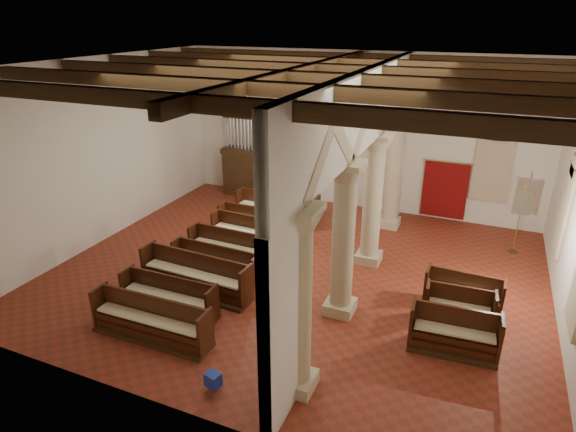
{
  "coord_description": "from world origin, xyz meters",
  "views": [
    {
      "loc": [
        4.71,
        -11.82,
        7.18
      ],
      "look_at": [
        -0.52,
        0.5,
        1.56
      ],
      "focal_mm": 30.0,
      "sensor_mm": 36.0,
      "label": 1
    }
  ],
  "objects_px": {
    "lectern": "(267,189)",
    "aisle_pew_0": "(453,338)",
    "processional_banner": "(517,230)",
    "pipe_organ": "(247,164)",
    "nave_pew_0": "(152,326)"
  },
  "relations": [
    {
      "from": "lectern",
      "to": "pipe_organ",
      "type": "bearing_deg",
      "value": 174.93
    },
    {
      "from": "processional_banner",
      "to": "aisle_pew_0",
      "type": "bearing_deg",
      "value": -98.03
    },
    {
      "from": "lectern",
      "to": "nave_pew_0",
      "type": "height_order",
      "value": "lectern"
    },
    {
      "from": "processional_banner",
      "to": "nave_pew_0",
      "type": "xyz_separation_m",
      "value": [
        -7.99,
        -8.34,
        -0.44
      ]
    },
    {
      "from": "pipe_organ",
      "to": "aisle_pew_0",
      "type": "distance_m",
      "value": 11.9
    },
    {
      "from": "processional_banner",
      "to": "aisle_pew_0",
      "type": "xyz_separation_m",
      "value": [
        -1.34,
        -6.05,
        -0.42
      ]
    },
    {
      "from": "nave_pew_0",
      "to": "pipe_organ",
      "type": "bearing_deg",
      "value": 103.69
    },
    {
      "from": "lectern",
      "to": "aisle_pew_0",
      "type": "height_order",
      "value": "lectern"
    },
    {
      "from": "pipe_organ",
      "to": "lectern",
      "type": "distance_m",
      "value": 1.48
    },
    {
      "from": "processional_banner",
      "to": "aisle_pew_0",
      "type": "height_order",
      "value": "processional_banner"
    },
    {
      "from": "nave_pew_0",
      "to": "aisle_pew_0",
      "type": "relative_size",
      "value": 1.53
    },
    {
      "from": "pipe_organ",
      "to": "nave_pew_0",
      "type": "xyz_separation_m",
      "value": [
        2.5,
        -9.82,
        -1.02
      ]
    },
    {
      "from": "pipe_organ",
      "to": "aisle_pew_0",
      "type": "relative_size",
      "value": 2.19
    },
    {
      "from": "lectern",
      "to": "nave_pew_0",
      "type": "bearing_deg",
      "value": -64.64
    },
    {
      "from": "pipe_organ",
      "to": "processional_banner",
      "type": "relative_size",
      "value": 1.89
    }
  ]
}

